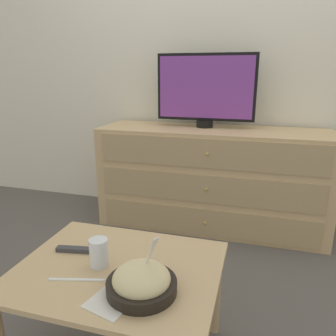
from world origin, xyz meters
The scene contains 10 objects.
ground_plane centered at (0.00, 0.00, 0.00)m, with size 12.00×12.00×0.00m, color #56514C.
wall_back centered at (0.00, 0.03, 1.30)m, with size 12.00×0.05×2.60m.
dresser centered at (-0.02, -0.27, 0.37)m, with size 1.63×0.50×0.73m.
tv centered at (-0.09, -0.21, 1.01)m, with size 0.70×0.12×0.51m.
coffee_table centered at (-0.17, -1.60, 0.36)m, with size 0.75×0.59×0.43m.
takeout_bowl centered at (-0.03, -1.71, 0.47)m, with size 0.23×0.23×0.20m.
drink_cup centered at (-0.24, -1.61, 0.48)m, with size 0.07×0.07×0.11m.
napkin centered at (-0.11, -1.79, 0.43)m, with size 0.16×0.16×0.00m.
knife centered at (-0.27, -1.71, 0.43)m, with size 0.19×0.06×0.01m.
remote_control centered at (-0.37, -1.55, 0.44)m, with size 0.17×0.06×0.02m.
Camera 1 is at (0.30, -2.57, 1.12)m, focal length 35.00 mm.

